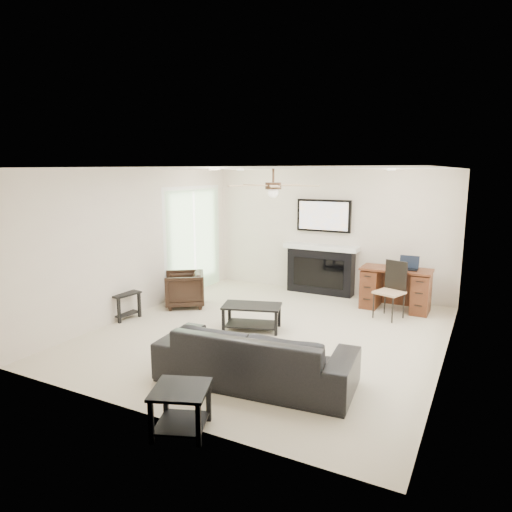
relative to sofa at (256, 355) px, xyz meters
The scene contains 10 objects.
room_shell 2.18m from the sofa, 103.51° to the left, with size 5.50×5.54×2.52m.
sofa is the anchor object (origin of this frame).
armchair 3.37m from the sofa, 140.41° to the left, with size 0.68×0.70×0.64m, color black.
coffee_table 1.84m from the sofa, 119.36° to the left, with size 0.90×0.50×0.40m, color black.
end_table_near 1.26m from the sofa, 96.84° to the right, with size 0.52×0.52×0.45m, color black.
end_table_left 3.34m from the sofa, 160.75° to the left, with size 0.50×0.50×0.45m, color black.
fireplace_unit 4.27m from the sofa, 99.37° to the left, with size 1.52×0.34×1.91m, color black.
desk 3.83m from the sofa, 76.52° to the left, with size 1.22×0.56×0.76m, color #3D1B0F.
desk_chair 3.30m from the sofa, 74.29° to the left, with size 0.42×0.44×0.97m, color black.
laptop 3.90m from the sofa, 73.56° to the left, with size 0.33×0.24×0.23m, color black.
Camera 1 is at (2.91, -6.06, 2.46)m, focal length 32.00 mm.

